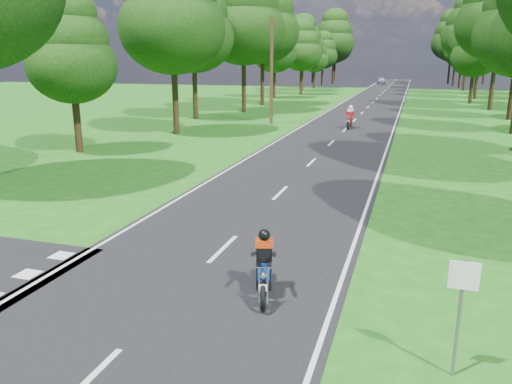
% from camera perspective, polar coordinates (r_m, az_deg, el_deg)
% --- Properties ---
extents(ground, '(160.00, 160.00, 0.00)m').
position_cam_1_polar(ground, '(11.73, -7.38, -9.96)').
color(ground, '#175413').
rests_on(ground, ground).
extents(main_road, '(7.00, 140.00, 0.02)m').
position_cam_1_polar(main_road, '(59.99, 13.20, 9.94)').
color(main_road, black).
rests_on(main_road, ground).
extents(road_markings, '(7.40, 140.00, 0.01)m').
position_cam_1_polar(road_markings, '(58.14, 12.92, 9.82)').
color(road_markings, silver).
rests_on(road_markings, main_road).
extents(treeline, '(40.00, 115.35, 14.78)m').
position_cam_1_polar(treeline, '(69.83, 15.55, 17.24)').
color(treeline, black).
rests_on(treeline, ground).
extents(telegraph_pole, '(1.20, 0.26, 8.00)m').
position_cam_1_polar(telegraph_pole, '(39.08, 1.78, 13.76)').
color(telegraph_pole, '#382616').
rests_on(telegraph_pole, ground).
extents(road_sign, '(0.45, 0.07, 2.00)m').
position_cam_1_polar(road_sign, '(8.46, 22.41, -11.30)').
color(road_sign, slate).
rests_on(road_sign, ground).
extents(rider_near_blue, '(0.99, 1.79, 1.41)m').
position_cam_1_polar(rider_near_blue, '(10.67, 0.92, -8.18)').
color(rider_near_blue, navy).
rests_on(rider_near_blue, main_road).
extents(rider_far_red, '(0.68, 1.99, 1.65)m').
position_cam_1_polar(rider_far_red, '(37.01, 10.68, 8.44)').
color(rider_far_red, '#A7160C').
rests_on(rider_far_red, main_road).
extents(distant_car, '(2.23, 4.03, 1.30)m').
position_cam_1_polar(distant_car, '(104.40, 14.13, 12.25)').
color(distant_car, silver).
rests_on(distant_car, main_road).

